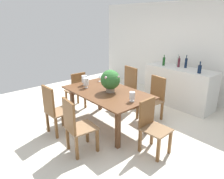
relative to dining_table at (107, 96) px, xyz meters
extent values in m
plane|color=silver|center=(0.00, 0.20, -0.66)|extent=(7.04, 7.04, 0.00)
cube|color=white|center=(0.00, 2.80, 0.64)|extent=(6.40, 0.10, 2.60)
cube|color=brown|center=(0.00, 0.00, 0.09)|extent=(1.81, 1.08, 0.03)
cube|color=brown|center=(-0.75, -0.38, -0.29)|extent=(0.07, 0.07, 0.73)
cube|color=brown|center=(0.75, -0.38, -0.29)|extent=(0.07, 0.07, 0.73)
cube|color=brown|center=(-0.75, 0.38, -0.29)|extent=(0.07, 0.07, 0.73)
cube|color=brown|center=(0.75, 0.38, -0.29)|extent=(0.07, 0.07, 0.73)
cube|color=brown|center=(1.45, -0.16, -0.45)|extent=(0.05, 0.05, 0.42)
cube|color=brown|center=(1.43, 0.17, -0.45)|extent=(0.05, 0.05, 0.42)
cube|color=brown|center=(1.08, -0.17, -0.45)|extent=(0.05, 0.05, 0.42)
cube|color=brown|center=(1.07, 0.16, -0.45)|extent=(0.05, 0.05, 0.42)
cube|color=olive|center=(1.26, 0.00, -0.23)|extent=(0.46, 0.42, 0.03)
cube|color=brown|center=(1.05, -0.01, 0.02)|extent=(0.05, 0.38, 0.46)
cube|color=brown|center=(0.21, 0.70, -0.45)|extent=(0.05, 0.05, 0.42)
cube|color=brown|center=(0.57, 0.67, -0.45)|extent=(0.05, 0.05, 0.42)
cube|color=brown|center=(0.25, 1.11, -0.45)|extent=(0.05, 0.05, 0.42)
cube|color=brown|center=(0.60, 1.08, -0.45)|extent=(0.05, 0.05, 0.42)
cube|color=olive|center=(0.41, 0.89, -0.23)|extent=(0.47, 0.52, 0.03)
cube|color=brown|center=(0.43, 1.11, 0.04)|extent=(0.40, 0.07, 0.51)
cube|color=brown|center=(-0.24, -0.71, -0.45)|extent=(0.05, 0.05, 0.42)
cube|color=brown|center=(-0.59, -0.73, -0.45)|extent=(0.05, 0.05, 0.42)
cube|color=brown|center=(-0.23, -1.05, -0.45)|extent=(0.05, 0.05, 0.42)
cube|color=brown|center=(-0.57, -1.07, -0.45)|extent=(0.05, 0.05, 0.42)
cube|color=olive|center=(-0.41, -0.89, -0.23)|extent=(0.43, 0.43, 0.03)
cube|color=brown|center=(-0.40, -1.08, 0.06)|extent=(0.38, 0.06, 0.54)
cube|color=brown|center=(-0.62, 0.74, -0.45)|extent=(0.05, 0.05, 0.42)
cube|color=brown|center=(-0.22, 0.70, -0.45)|extent=(0.05, 0.05, 0.42)
cube|color=brown|center=(-0.59, 1.08, -0.45)|extent=(0.05, 0.05, 0.42)
cube|color=brown|center=(-0.19, 1.04, -0.45)|extent=(0.05, 0.05, 0.42)
cube|color=olive|center=(-0.41, 0.89, -0.23)|extent=(0.52, 0.46, 0.03)
cube|color=brown|center=(-0.39, 1.08, 0.08)|extent=(0.44, 0.08, 0.59)
cube|color=brown|center=(0.60, -0.72, -0.45)|extent=(0.05, 0.05, 0.42)
cube|color=brown|center=(0.25, -0.68, -0.45)|extent=(0.05, 0.05, 0.42)
cube|color=brown|center=(0.56, -1.10, -0.45)|extent=(0.05, 0.05, 0.42)
cube|color=brown|center=(0.21, -1.06, -0.45)|extent=(0.05, 0.05, 0.42)
cube|color=olive|center=(0.41, -0.89, -0.23)|extent=(0.47, 0.50, 0.03)
cube|color=brown|center=(0.39, -1.10, 0.05)|extent=(0.40, 0.08, 0.53)
cube|color=brown|center=(-1.43, 0.17, -0.45)|extent=(0.05, 0.05, 0.42)
cube|color=brown|center=(-1.45, -0.16, -0.45)|extent=(0.05, 0.05, 0.42)
cube|color=brown|center=(-1.06, 0.16, -0.45)|extent=(0.05, 0.05, 0.42)
cube|color=brown|center=(-1.08, -0.17, -0.45)|extent=(0.05, 0.05, 0.42)
cube|color=olive|center=(-1.26, 0.00, -0.23)|extent=(0.46, 0.42, 0.03)
cube|color=brown|center=(-1.06, -0.01, 0.03)|extent=(0.06, 0.37, 0.49)
cylinder|color=gray|center=(0.06, 0.04, 0.15)|extent=(0.17, 0.17, 0.11)
sphere|color=#2D662D|center=(0.06, 0.04, 0.36)|extent=(0.39, 0.39, 0.39)
sphere|color=#DB9EB2|center=(0.20, 0.13, 0.31)|extent=(0.05, 0.05, 0.05)
sphere|color=#DB9EB2|center=(0.16, -0.03, 0.34)|extent=(0.04, 0.04, 0.04)
sphere|color=#DB9EB2|center=(0.16, 0.08, 0.47)|extent=(0.04, 0.04, 0.04)
sphere|color=#DB9EB2|center=(0.22, 0.10, 0.43)|extent=(0.04, 0.04, 0.04)
sphere|color=#DB9EB2|center=(0.12, -0.12, 0.44)|extent=(0.05, 0.05, 0.05)
sphere|color=#DB9EB2|center=(0.16, -0.06, 0.46)|extent=(0.05, 0.05, 0.05)
cylinder|color=silver|center=(0.70, 0.00, 0.11)|extent=(0.09, 0.09, 0.01)
cylinder|color=silver|center=(0.70, 0.00, 0.13)|extent=(0.03, 0.03, 0.04)
cylinder|color=silver|center=(0.70, 0.00, 0.21)|extent=(0.10, 0.10, 0.13)
cylinder|color=silver|center=(-0.64, -0.11, 0.11)|extent=(0.08, 0.08, 0.01)
cylinder|color=silver|center=(-0.64, -0.11, 0.14)|extent=(0.03, 0.03, 0.05)
cylinder|color=silver|center=(-0.64, -0.11, 0.24)|extent=(0.12, 0.12, 0.15)
cylinder|color=silver|center=(-0.46, -0.19, 0.11)|extent=(0.08, 0.08, 0.01)
cylinder|color=silver|center=(-0.46, -0.19, 0.14)|extent=(0.02, 0.02, 0.05)
cylinder|color=silver|center=(-0.46, -0.19, 0.24)|extent=(0.12, 0.12, 0.15)
cylinder|color=silver|center=(-0.65, 0.32, 0.10)|extent=(0.06, 0.06, 0.00)
cylinder|color=silver|center=(-0.65, 0.32, 0.15)|extent=(0.01, 0.01, 0.08)
cone|color=silver|center=(-0.65, 0.32, 0.22)|extent=(0.07, 0.07, 0.06)
cube|color=silver|center=(0.34, 2.12, -0.17)|extent=(1.75, 0.64, 0.98)
cylinder|color=#B2BFB7|center=(0.15, 2.26, 0.43)|extent=(0.07, 0.07, 0.23)
cylinder|color=#B2BFB7|center=(0.15, 2.26, 0.58)|extent=(0.03, 0.03, 0.07)
cylinder|color=#0F1E38|center=(0.88, 1.98, 0.41)|extent=(0.08, 0.08, 0.18)
cylinder|color=#0F1E38|center=(0.88, 1.98, 0.54)|extent=(0.03, 0.03, 0.09)
cylinder|color=#511E28|center=(0.23, 2.17, 0.43)|extent=(0.06, 0.06, 0.22)
cylinder|color=#511E28|center=(0.23, 2.17, 0.57)|extent=(0.02, 0.02, 0.06)
cylinder|color=#0F1E38|center=(0.40, 2.23, 0.44)|extent=(0.06, 0.06, 0.24)
cylinder|color=#0F1E38|center=(0.40, 2.23, 0.59)|extent=(0.02, 0.02, 0.08)
cylinder|color=#194C1E|center=(-0.13, 2.05, 0.42)|extent=(0.07, 0.07, 0.21)
cylinder|color=#194C1E|center=(-0.13, 2.05, 0.56)|extent=(0.02, 0.02, 0.07)
camera|label=1|loc=(3.07, -2.53, 1.52)|focal=33.54mm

